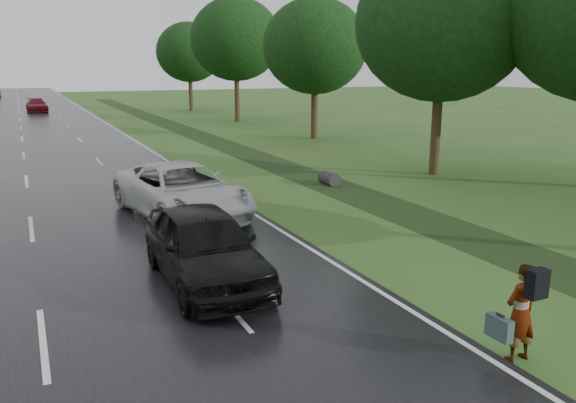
% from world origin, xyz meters
% --- Properties ---
extents(ground, '(220.00, 220.00, 0.00)m').
position_xyz_m(ground, '(0.00, 0.00, 0.00)').
color(ground, '#344F1C').
rests_on(ground, ground).
extents(road, '(14.00, 180.00, 0.04)m').
position_xyz_m(road, '(0.00, 45.00, 0.02)').
color(road, black).
rests_on(road, ground).
extents(edge_stripe_east, '(0.12, 180.00, 0.01)m').
position_xyz_m(edge_stripe_east, '(6.75, 45.00, 0.04)').
color(edge_stripe_east, silver).
rests_on(edge_stripe_east, road).
extents(center_line, '(0.12, 180.00, 0.01)m').
position_xyz_m(center_line, '(0.00, 45.00, 0.04)').
color(center_line, silver).
rests_on(center_line, road).
extents(drainage_ditch, '(2.20, 120.00, 0.56)m').
position_xyz_m(drainage_ditch, '(11.50, 18.71, 0.04)').
color(drainage_ditch, black).
rests_on(drainage_ditch, ground).
extents(tree_east_b, '(7.60, 7.60, 10.11)m').
position_xyz_m(tree_east_b, '(17.00, 10.00, 6.68)').
color(tree_east_b, '#342515').
rests_on(tree_east_b, ground).
extents(tree_east_c, '(7.00, 7.00, 9.29)m').
position_xyz_m(tree_east_c, '(18.20, 24.00, 6.14)').
color(tree_east_c, '#342515').
rests_on(tree_east_c, ground).
extents(tree_east_d, '(8.00, 8.00, 10.76)m').
position_xyz_m(tree_east_d, '(17.80, 38.00, 7.15)').
color(tree_east_d, '#342515').
rests_on(tree_east_d, ground).
extents(tree_east_f, '(7.20, 7.20, 9.62)m').
position_xyz_m(tree_east_f, '(17.50, 52.00, 6.37)').
color(tree_east_f, '#342515').
rests_on(tree_east_f, ground).
extents(pedestrian, '(0.77, 0.68, 1.71)m').
position_xyz_m(pedestrian, '(7.18, -4.01, 0.88)').
color(pedestrian, '#A5998C').
rests_on(pedestrian, ground).
extents(white_pickup, '(3.82, 6.55, 1.72)m').
position_xyz_m(white_pickup, '(4.55, 7.48, 0.90)').
color(white_pickup, silver).
rests_on(white_pickup, road).
extents(dark_sedan, '(2.07, 5.04, 1.71)m').
position_xyz_m(dark_sedan, '(3.50, 1.59, 0.89)').
color(dark_sedan, black).
rests_on(dark_sedan, road).
extents(far_car_red, '(2.25, 4.98, 1.42)m').
position_xyz_m(far_car_red, '(1.78, 57.15, 0.75)').
color(far_car_red, maroon).
rests_on(far_car_red, road).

